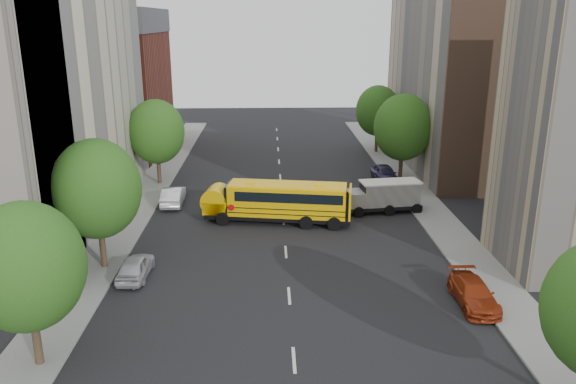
{
  "coord_description": "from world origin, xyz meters",
  "views": [
    {
      "loc": [
        -0.98,
        -35.36,
        14.31
      ],
      "look_at": [
        0.27,
        2.0,
        2.81
      ],
      "focal_mm": 35.0,
      "sensor_mm": 36.0,
      "label": 1
    }
  ],
  "objects_px": {
    "parked_car_0": "(135,267)",
    "parked_car_4": "(385,174)",
    "street_tree_2": "(156,132)",
    "street_tree_4": "(403,127)",
    "safari_truck": "(384,196)",
    "street_tree_5": "(378,111)",
    "school_bus": "(277,200)",
    "parked_car_1": "(173,196)",
    "street_tree_0": "(26,267)",
    "street_tree_1": "(97,189)",
    "parked_car_3": "(474,293)"
  },
  "relations": [
    {
      "from": "parked_car_0",
      "to": "safari_truck",
      "type": "bearing_deg",
      "value": -144.2
    },
    {
      "from": "parked_car_1",
      "to": "parked_car_3",
      "type": "xyz_separation_m",
      "value": [
        18.4,
        -17.34,
        -0.09
      ]
    },
    {
      "from": "street_tree_4",
      "to": "parked_car_3",
      "type": "bearing_deg",
      "value": -93.44
    },
    {
      "from": "parked_car_1",
      "to": "street_tree_0",
      "type": "bearing_deg",
      "value": 82.58
    },
    {
      "from": "parked_car_0",
      "to": "school_bus",
      "type": "bearing_deg",
      "value": -130.31
    },
    {
      "from": "street_tree_1",
      "to": "safari_truck",
      "type": "distance_m",
      "value": 21.53
    },
    {
      "from": "street_tree_0",
      "to": "parked_car_0",
      "type": "bearing_deg",
      "value": 75.65
    },
    {
      "from": "parked_car_0",
      "to": "parked_car_4",
      "type": "bearing_deg",
      "value": -131.26
    },
    {
      "from": "parked_car_0",
      "to": "parked_car_3",
      "type": "bearing_deg",
      "value": 170.16
    },
    {
      "from": "street_tree_2",
      "to": "street_tree_5",
      "type": "relative_size",
      "value": 1.03
    },
    {
      "from": "street_tree_0",
      "to": "parked_car_1",
      "type": "xyz_separation_m",
      "value": [
        2.2,
        22.07,
        -3.91
      ]
    },
    {
      "from": "street_tree_1",
      "to": "school_bus",
      "type": "distance_m",
      "value": 13.43
    },
    {
      "from": "school_bus",
      "to": "safari_truck",
      "type": "relative_size",
      "value": 1.84
    },
    {
      "from": "street_tree_0",
      "to": "street_tree_5",
      "type": "height_order",
      "value": "street_tree_5"
    },
    {
      "from": "parked_car_1",
      "to": "street_tree_4",
      "type": "bearing_deg",
      "value": -165.05
    },
    {
      "from": "street_tree_0",
      "to": "school_bus",
      "type": "bearing_deg",
      "value": 59.32
    },
    {
      "from": "street_tree_1",
      "to": "parked_car_3",
      "type": "distance_m",
      "value": 21.7
    },
    {
      "from": "school_bus",
      "to": "parked_car_3",
      "type": "xyz_separation_m",
      "value": [
        10.1,
        -12.98,
        -1.03
      ]
    },
    {
      "from": "street_tree_2",
      "to": "school_bus",
      "type": "distance_m",
      "value": 15.04
    },
    {
      "from": "street_tree_4",
      "to": "school_bus",
      "type": "bearing_deg",
      "value": -138.16
    },
    {
      "from": "street_tree_5",
      "to": "school_bus",
      "type": "xyz_separation_m",
      "value": [
        -11.5,
        -22.29,
        -3.03
      ]
    },
    {
      "from": "street_tree_4",
      "to": "street_tree_5",
      "type": "xyz_separation_m",
      "value": [
        -0.0,
        12.0,
        -0.37
      ]
    },
    {
      "from": "street_tree_1",
      "to": "parked_car_1",
      "type": "height_order",
      "value": "street_tree_1"
    },
    {
      "from": "street_tree_0",
      "to": "parked_car_1",
      "type": "distance_m",
      "value": 22.52
    },
    {
      "from": "street_tree_1",
      "to": "parked_car_0",
      "type": "xyz_separation_m",
      "value": [
        2.2,
        -1.4,
        -4.28
      ]
    },
    {
      "from": "safari_truck",
      "to": "street_tree_1",
      "type": "bearing_deg",
      "value": -159.99
    },
    {
      "from": "parked_car_0",
      "to": "parked_car_1",
      "type": "height_order",
      "value": "parked_car_1"
    },
    {
      "from": "street_tree_0",
      "to": "street_tree_1",
      "type": "bearing_deg",
      "value": 90.0
    },
    {
      "from": "street_tree_0",
      "to": "street_tree_1",
      "type": "distance_m",
      "value": 10.0
    },
    {
      "from": "street_tree_2",
      "to": "parked_car_0",
      "type": "xyz_separation_m",
      "value": [
        2.2,
        -19.4,
        -4.16
      ]
    },
    {
      "from": "street_tree_1",
      "to": "parked_car_4",
      "type": "distance_m",
      "value": 27.75
    },
    {
      "from": "street_tree_0",
      "to": "parked_car_4",
      "type": "height_order",
      "value": "street_tree_0"
    },
    {
      "from": "safari_truck",
      "to": "parked_car_3",
      "type": "xyz_separation_m",
      "value": [
        1.75,
        -15.0,
        -0.64
      ]
    },
    {
      "from": "safari_truck",
      "to": "street_tree_4",
      "type": "bearing_deg",
      "value": 61.87
    },
    {
      "from": "street_tree_5",
      "to": "parked_car_1",
      "type": "bearing_deg",
      "value": -137.84
    },
    {
      "from": "street_tree_4",
      "to": "parked_car_4",
      "type": "relative_size",
      "value": 1.8
    },
    {
      "from": "parked_car_4",
      "to": "parked_car_1",
      "type": "bearing_deg",
      "value": -166.93
    },
    {
      "from": "street_tree_2",
      "to": "street_tree_4",
      "type": "xyz_separation_m",
      "value": [
        22.0,
        0.0,
        0.25
      ]
    },
    {
      "from": "school_bus",
      "to": "safari_truck",
      "type": "xyz_separation_m",
      "value": [
        8.35,
        2.02,
        -0.38
      ]
    },
    {
      "from": "street_tree_0",
      "to": "street_tree_4",
      "type": "xyz_separation_m",
      "value": [
        22.0,
        28.0,
        0.43
      ]
    },
    {
      "from": "street_tree_4",
      "to": "parked_car_4",
      "type": "height_order",
      "value": "street_tree_4"
    },
    {
      "from": "parked_car_3",
      "to": "parked_car_4",
      "type": "height_order",
      "value": "parked_car_4"
    },
    {
      "from": "street_tree_0",
      "to": "parked_car_1",
      "type": "height_order",
      "value": "street_tree_0"
    },
    {
      "from": "parked_car_0",
      "to": "parked_car_4",
      "type": "xyz_separation_m",
      "value": [
        18.4,
        19.52,
        0.1
      ]
    },
    {
      "from": "parked_car_1",
      "to": "street_tree_1",
      "type": "bearing_deg",
      "value": 77.95
    },
    {
      "from": "street_tree_5",
      "to": "street_tree_4",
      "type": "bearing_deg",
      "value": -90.0
    },
    {
      "from": "parked_car_3",
      "to": "safari_truck",
      "type": "bearing_deg",
      "value": 97.07
    },
    {
      "from": "street_tree_5",
      "to": "school_bus",
      "type": "distance_m",
      "value": 25.26
    },
    {
      "from": "safari_truck",
      "to": "parked_car_3",
      "type": "relative_size",
      "value": 1.33
    },
    {
      "from": "street_tree_4",
      "to": "safari_truck",
      "type": "height_order",
      "value": "street_tree_4"
    }
  ]
}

